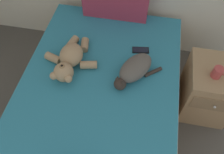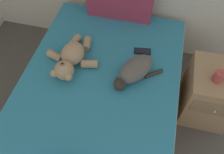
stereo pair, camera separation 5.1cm
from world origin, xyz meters
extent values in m
cube|color=#9E7A56|center=(1.63, 3.36, 0.17)|extent=(1.33, 2.10, 0.33)
cube|color=white|center=(1.63, 3.36, 0.43)|extent=(1.29, 2.03, 0.19)
cube|color=teal|center=(1.63, 3.42, 0.54)|extent=(1.28, 1.89, 0.02)
ellipsoid|color=#59514C|center=(1.90, 3.62, 0.62)|extent=(0.34, 0.39, 0.15)
sphere|color=#332823|center=(1.81, 3.45, 0.60)|extent=(0.10, 0.10, 0.10)
cone|color=#332823|center=(1.83, 3.44, 0.65)|extent=(0.04, 0.04, 0.04)
cone|color=#332823|center=(1.78, 3.47, 0.65)|extent=(0.04, 0.04, 0.04)
cylinder|color=#332823|center=(2.05, 3.65, 0.56)|extent=(0.15, 0.12, 0.03)
ellipsoid|color=#332823|center=(1.82, 3.56, 0.57)|extent=(0.10, 0.11, 0.04)
ellipsoid|color=tan|center=(1.36, 3.65, 0.63)|extent=(0.20, 0.24, 0.16)
sphere|color=tan|center=(1.35, 3.46, 0.63)|extent=(0.16, 0.16, 0.16)
sphere|color=#8E6B49|center=(1.35, 3.46, 0.68)|extent=(0.06, 0.06, 0.06)
sphere|color=black|center=(1.35, 3.46, 0.71)|extent=(0.02, 0.02, 0.02)
sphere|color=tan|center=(1.41, 3.40, 0.63)|extent=(0.06, 0.06, 0.06)
sphere|color=tan|center=(1.29, 3.41, 0.63)|extent=(0.06, 0.06, 0.06)
cylinder|color=tan|center=(1.51, 3.60, 0.58)|extent=(0.15, 0.10, 0.07)
cylinder|color=tan|center=(1.42, 3.82, 0.58)|extent=(0.09, 0.14, 0.07)
cylinder|color=tan|center=(1.20, 3.62, 0.58)|extent=(0.15, 0.11, 0.07)
cylinder|color=tan|center=(1.31, 3.82, 0.58)|extent=(0.10, 0.14, 0.07)
cube|color=black|center=(1.92, 3.88, 0.55)|extent=(0.16, 0.09, 0.01)
cube|color=black|center=(1.92, 3.88, 0.56)|extent=(0.14, 0.08, 0.00)
cube|color=#9E7A56|center=(2.59, 3.74, 0.30)|extent=(0.44, 0.45, 0.59)
cube|color=#866849|center=(2.59, 3.51, 0.43)|extent=(0.37, 0.01, 0.17)
sphere|color=#B2B2B7|center=(2.59, 3.49, 0.43)|extent=(0.02, 0.02, 0.02)
cylinder|color=#B23F3F|center=(2.54, 3.68, 0.64)|extent=(0.08, 0.08, 0.09)
camera|label=1|loc=(1.93, 2.48, 2.09)|focal=36.60mm
camera|label=2|loc=(1.98, 2.50, 2.09)|focal=36.60mm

